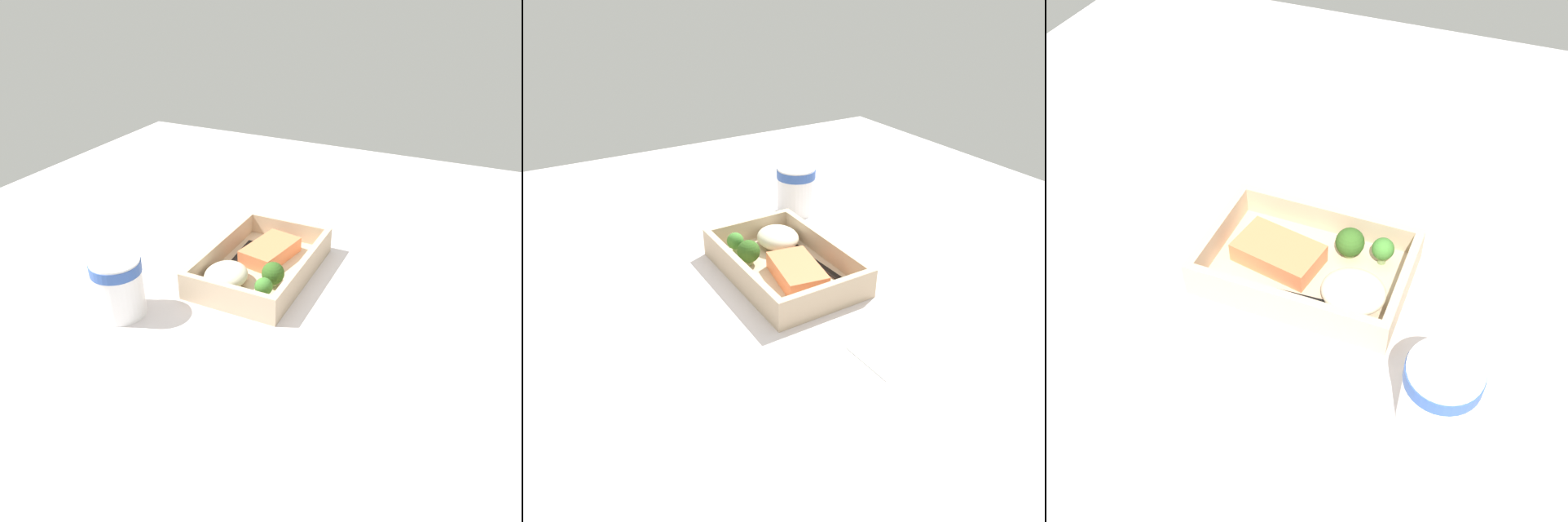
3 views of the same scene
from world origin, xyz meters
The scene contains 10 objects.
ground_plane centered at (0.00, 0.00, -1.00)cm, with size 160.00×160.00×2.00cm, color silver.
takeout_tray centered at (0.00, 0.00, 0.60)cm, with size 27.93×18.45×1.20cm, color #C5AC8C.
tray_rim centered at (0.00, 0.00, 3.22)cm, with size 27.93×18.45×4.04cm.
salmon_fillet centered at (-4.26, 0.23, 2.68)cm, with size 11.74×6.96×2.97cm, color #EA7E4E.
mashed_potatoes centered at (7.67, -3.21, 3.05)cm, with size 8.63×7.64×3.70cm, color beige.
broccoli_floret_1 centered at (4.56, 4.56, 3.67)cm, with size 4.10×4.10×4.60cm.
broccoli_floret_2 centered at (9.19, 4.90, 3.69)cm, with size 3.14×3.14×4.18cm.
fork centered at (0.72, -5.54, 1.42)cm, with size 15.87×2.66×0.44cm.
paper_cup centered at (21.35, -15.74, 5.80)cm, with size 8.39×8.39×10.36cm.
receipt_slip centered at (-25.58, -4.44, 0.12)cm, with size 8.24×13.91×0.24cm, color white.
Camera 3 is at (20.90, -53.36, 62.68)cm, focal length 42.00 mm.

